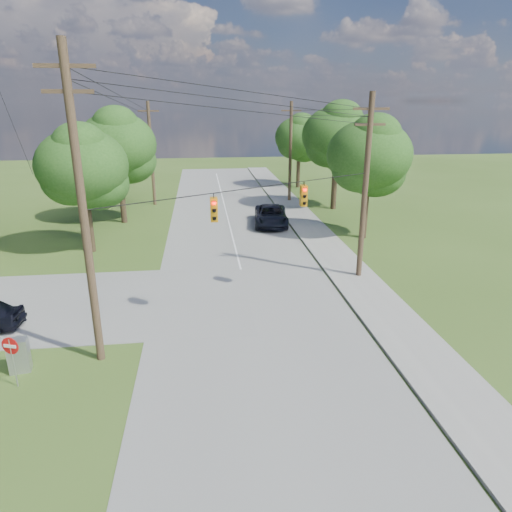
{
  "coord_description": "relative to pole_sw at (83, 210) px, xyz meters",
  "views": [
    {
      "loc": [
        -0.27,
        -16.56,
        9.99
      ],
      "look_at": [
        2.35,
        5.0,
        2.6
      ],
      "focal_mm": 32.0,
      "sensor_mm": 36.0,
      "label": 1
    }
  ],
  "objects": [
    {
      "name": "tree_e_near",
      "position": [
        16.6,
        15.6,
        0.02
      ],
      "size": [
        6.2,
        6.2,
        8.81
      ],
      "color": "#433421",
      "rests_on": "ground"
    },
    {
      "name": "pole_north_w",
      "position": [
        -0.4,
        29.6,
        -1.1
      ],
      "size": [
        2.0,
        0.32,
        10.0
      ],
      "color": "#503C29",
      "rests_on": "ground"
    },
    {
      "name": "control_cabinet",
      "position": [
        -2.92,
        -0.55,
        -5.55
      ],
      "size": [
        0.84,
        0.67,
        1.36
      ],
      "primitive_type": "cube",
      "rotation": [
        0.0,
        0.0,
        0.18
      ],
      "color": "#95989B",
      "rests_on": "ground"
    },
    {
      "name": "car_main_north",
      "position": [
        10.1,
        20.11,
        -5.39
      ],
      "size": [
        3.3,
        6.08,
        1.62
      ],
      "primitive_type": "imported",
      "rotation": [
        0.0,
        0.0,
        -0.11
      ],
      "color": "black",
      "rests_on": "main_road"
    },
    {
      "name": "do_not_enter_sign",
      "position": [
        -2.68,
        -1.62,
        -4.73
      ],
      "size": [
        0.65,
        0.25,
        2.03
      ],
      "rotation": [
        0.0,
        0.0,
        -0.33
      ],
      "color": "#95989B",
      "rests_on": "ground"
    },
    {
      "name": "traffic_signals",
      "position": [
        7.15,
        4.03,
        -0.73
      ],
      "size": [
        4.91,
        3.27,
        1.05
      ],
      "color": "#C8820B",
      "rests_on": "ground"
    },
    {
      "name": "main_road",
      "position": [
        6.6,
        4.6,
        -6.21
      ],
      "size": [
        10.0,
        100.0,
        0.03
      ],
      "primitive_type": "cube",
      "color": "gray",
      "rests_on": "ground"
    },
    {
      "name": "tree_w_near",
      "position": [
        -3.4,
        14.6,
        -0.3
      ],
      "size": [
        6.0,
        6.0,
        8.4
      ],
      "color": "#433421",
      "rests_on": "ground"
    },
    {
      "name": "pole_sw",
      "position": [
        0.0,
        0.0,
        0.0
      ],
      "size": [
        2.0,
        0.32,
        12.0
      ],
      "color": "#503C29",
      "rests_on": "ground"
    },
    {
      "name": "power_lines",
      "position": [
        6.1,
        11.14,
        2.93
      ],
      "size": [
        13.93,
        29.62,
        4.93
      ],
      "color": "black",
      "rests_on": "ground"
    },
    {
      "name": "sidewalk_east",
      "position": [
        13.3,
        4.6,
        -6.17
      ],
      "size": [
        2.6,
        100.0,
        0.12
      ],
      "primitive_type": "cube",
      "color": "gray",
      "rests_on": "ground"
    },
    {
      "name": "pole_north_e",
      "position": [
        13.5,
        29.6,
        -1.1
      ],
      "size": [
        2.0,
        0.32,
        10.0
      ],
      "color": "#503C29",
      "rests_on": "ground"
    },
    {
      "name": "ground",
      "position": [
        4.6,
        -0.4,
        -6.23
      ],
      "size": [
        140.0,
        140.0,
        0.0
      ],
      "primitive_type": "plane",
      "color": "#39541C",
      "rests_on": "ground"
    },
    {
      "name": "pole_ne",
      "position": [
        13.5,
        7.6,
        -0.76
      ],
      "size": [
        2.0,
        0.32,
        10.5
      ],
      "color": "#503C29",
      "rests_on": "ground"
    },
    {
      "name": "tree_w_far",
      "position": [
        -4.4,
        32.6,
        0.02
      ],
      "size": [
        6.0,
        6.0,
        8.73
      ],
      "color": "#433421",
      "rests_on": "ground"
    },
    {
      "name": "tree_e_mid",
      "position": [
        17.1,
        25.6,
        0.68
      ],
      "size": [
        6.6,
        6.6,
        9.64
      ],
      "color": "#433421",
      "rests_on": "ground"
    },
    {
      "name": "tree_w_mid",
      "position": [
        -2.4,
        22.6,
        0.35
      ],
      "size": [
        6.4,
        6.4,
        9.22
      ],
      "color": "#433421",
      "rests_on": "ground"
    },
    {
      "name": "tree_e_far",
      "position": [
        16.1,
        37.6,
        -0.31
      ],
      "size": [
        5.8,
        5.8,
        8.32
      ],
      "color": "#433421",
      "rests_on": "ground"
    }
  ]
}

